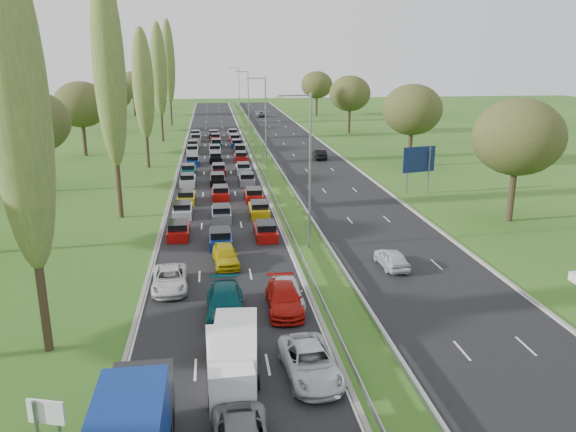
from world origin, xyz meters
TOP-DOWN VIEW (x-y plane):
  - ground at (4.50, 80.00)m, footprint 260.00×260.00m
  - near_carriageway at (-2.25, 82.50)m, footprint 10.50×215.00m
  - far_carriageway at (11.25, 82.50)m, footprint 10.50×215.00m
  - central_reservation at (4.50, 82.50)m, footprint 2.36×215.00m
  - lamp_columns at (4.50, 78.00)m, footprint 0.18×140.18m
  - poplar_row at (-11.50, 68.17)m, footprint 2.80×127.80m
  - woodland_left at (-22.00, 62.63)m, footprint 8.00×166.00m
  - woodland_right at (24.00, 66.67)m, footprint 8.00×153.00m
  - traffic_queue_fill at (-2.27, 77.47)m, footprint 9.11×68.03m
  - near_car_2 at (-5.84, 36.15)m, footprint 2.42×4.88m
  - near_car_7 at (-2.39, 31.87)m, footprint 2.20×5.31m
  - near_car_8 at (-2.13, 40.02)m, footprint 2.03×4.40m
  - near_car_10 at (1.39, 24.72)m, footprint 2.76×5.31m
  - near_car_11 at (1.08, 32.03)m, footprint 2.16×5.03m
  - near_car_12 at (1.41, 32.99)m, footprint 1.75×4.34m
  - far_car_0 at (9.58, 37.97)m, footprint 1.77×4.06m
  - far_car_1 at (12.86, 82.30)m, footprint 1.51×4.25m
  - far_car_2 at (9.53, 143.98)m, footprint 2.62×5.29m
  - white_van_front at (-2.41, 24.55)m, footprint 1.94×4.94m
  - white_van_rear at (-2.08, 25.84)m, footprint 2.06×5.26m
  - info_sign at (-9.40, 21.09)m, footprint 1.46×0.53m
  - direction_sign at (19.40, 59.43)m, footprint 3.91×1.05m

SIDE VIEW (x-z plane):
  - ground at x=4.50m, z-range 0.00..0.00m
  - near_carriageway at x=-2.25m, z-range -0.02..0.02m
  - far_carriageway at x=11.25m, z-range -0.02..0.02m
  - traffic_queue_fill at x=-2.27m, z-range 0.04..0.84m
  - central_reservation at x=4.50m, z-range 0.39..0.71m
  - near_car_2 at x=-5.84m, z-range 0.02..1.35m
  - far_car_0 at x=9.58m, z-range 0.02..1.38m
  - far_car_1 at x=12.86m, z-range 0.02..1.42m
  - near_car_10 at x=1.39m, z-range 0.02..1.45m
  - far_car_2 at x=9.53m, z-range 0.02..1.46m
  - near_car_11 at x=1.08m, z-range 0.02..1.46m
  - near_car_8 at x=-2.13m, z-range 0.02..1.48m
  - near_car_12 at x=1.41m, z-range 0.02..1.50m
  - near_car_7 at x=-2.39m, z-range 0.02..1.55m
  - white_van_front at x=-2.41m, z-range 0.03..2.01m
  - white_van_rear at x=-2.08m, z-range 0.03..2.14m
  - info_sign at x=-9.40m, z-range 0.32..2.42m
  - direction_sign at x=19.40m, z-range 0.97..6.17m
  - lamp_columns at x=4.50m, z-range 0.00..12.00m
  - woodland_right at x=24.00m, z-range 2.13..13.23m
  - woodland_left at x=-22.00m, z-range 2.13..13.23m
  - poplar_row at x=-11.50m, z-range 1.17..23.61m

